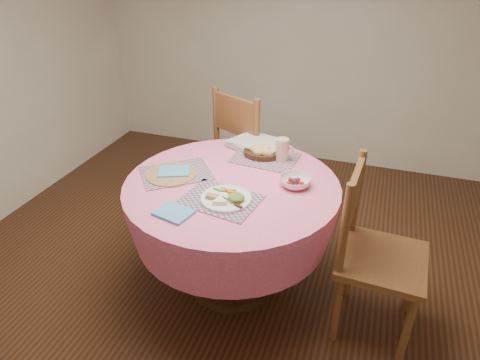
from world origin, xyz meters
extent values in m
plane|color=#331C0F|center=(0.00, 0.00, 0.00)|extent=(4.00, 4.00, 0.00)
cube|color=silver|center=(0.00, 2.00, 1.35)|extent=(4.00, 0.01, 2.70)
cylinder|color=pink|center=(0.00, 0.00, 0.73)|extent=(1.24, 1.24, 0.04)
cone|color=pink|center=(0.00, 0.00, 0.56)|extent=(1.24, 1.24, 0.30)
cylinder|color=black|center=(0.00, 0.00, 0.22)|extent=(0.14, 0.14, 0.44)
cylinder|color=black|center=(0.00, 0.00, 0.03)|extent=(0.56, 0.56, 0.06)
cube|color=brown|center=(0.88, -0.07, 0.48)|extent=(0.47, 0.49, 0.04)
cylinder|color=brown|center=(1.04, -0.27, 0.24)|extent=(0.04, 0.04, 0.48)
cylinder|color=brown|center=(1.07, 0.11, 0.24)|extent=(0.04, 0.04, 0.48)
cylinder|color=brown|center=(0.69, -0.25, 0.24)|extent=(0.04, 0.04, 0.48)
cylinder|color=brown|center=(0.71, 0.13, 0.24)|extent=(0.04, 0.04, 0.48)
cylinder|color=brown|center=(0.67, -0.24, 0.74)|extent=(0.04, 0.04, 0.53)
cylinder|color=brown|center=(0.69, 0.13, 0.74)|extent=(0.04, 0.04, 0.53)
cube|color=brown|center=(0.68, -0.05, 0.84)|extent=(0.06, 0.38, 0.25)
cube|color=brown|center=(-0.13, 0.87, 0.50)|extent=(0.64, 0.63, 0.04)
cylinder|color=brown|center=(0.13, 0.96, 0.25)|extent=(0.06, 0.06, 0.50)
cylinder|color=brown|center=(-0.23, 1.13, 0.25)|extent=(0.06, 0.06, 0.50)
cylinder|color=brown|center=(-0.03, 0.62, 0.25)|extent=(0.06, 0.06, 0.50)
cylinder|color=brown|center=(-0.39, 0.78, 0.25)|extent=(0.06, 0.06, 0.50)
cylinder|color=brown|center=(-0.03, 0.60, 0.78)|extent=(0.06, 0.06, 0.55)
cylinder|color=brown|center=(-0.40, 0.76, 0.78)|extent=(0.06, 0.06, 0.55)
cube|color=brown|center=(-0.22, 0.68, 0.89)|extent=(0.38, 0.20, 0.27)
cube|color=#126752|center=(0.01, -0.19, 0.75)|extent=(0.44, 0.36, 0.01)
cube|color=#126752|center=(-0.35, 0.00, 0.75)|extent=(0.50, 0.48, 0.01)
cube|color=#126752|center=(0.09, 0.37, 0.75)|extent=(0.42, 0.33, 0.01)
cylinder|color=olive|center=(-0.37, -0.03, 0.76)|extent=(0.30, 0.30, 0.01)
cube|color=#559DDB|center=(-0.17, -0.39, 0.76)|extent=(0.21, 0.18, 0.01)
cube|color=#559DDB|center=(-0.36, 0.00, 0.76)|extent=(0.22, 0.20, 0.01)
cylinder|color=white|center=(0.03, -0.18, 0.76)|extent=(0.27, 0.27, 0.01)
ellipsoid|color=#29521C|center=(0.09, -0.19, 0.79)|extent=(0.09, 0.09, 0.04)
cylinder|color=#FFF8CC|center=(0.02, -0.25, 0.78)|extent=(0.11, 0.11, 0.02)
cube|color=#927854|center=(-0.03, -0.22, 0.78)|extent=(0.07, 0.04, 0.02)
cube|color=silver|center=(0.05, -0.21, 0.77)|extent=(0.14, 0.08, 0.00)
cylinder|color=black|center=(0.06, 0.38, 0.77)|extent=(0.23, 0.23, 0.03)
ellipsoid|color=tan|center=(0.02, 0.38, 0.81)|extent=(0.07, 0.06, 0.05)
ellipsoid|color=tan|center=(0.08, 0.41, 0.81)|extent=(0.07, 0.06, 0.05)
ellipsoid|color=tan|center=(0.10, 0.36, 0.81)|extent=(0.07, 0.06, 0.05)
ellipsoid|color=tan|center=(0.05, 0.35, 0.81)|extent=(0.07, 0.06, 0.05)
ellipsoid|color=tan|center=(0.06, 0.42, 0.81)|extent=(0.07, 0.06, 0.05)
ellipsoid|color=tan|center=(0.03, 0.40, 0.81)|extent=(0.07, 0.06, 0.05)
cylinder|color=#D6B293|center=(0.20, 0.37, 0.83)|extent=(0.08, 0.08, 0.14)
torus|color=#D6B293|center=(0.24, 0.37, 0.83)|extent=(0.07, 0.01, 0.07)
imported|color=white|center=(0.35, 0.08, 0.78)|extent=(0.19, 0.19, 0.06)
sphere|color=#BB090F|center=(0.39, 0.08, 0.77)|extent=(0.03, 0.03, 0.03)
sphere|color=#BB090F|center=(0.36, 0.12, 0.77)|extent=(0.03, 0.03, 0.03)
sphere|color=#BB090F|center=(0.32, 0.11, 0.77)|extent=(0.03, 0.03, 0.03)
sphere|color=#BB090F|center=(0.32, 0.06, 0.77)|extent=(0.03, 0.03, 0.03)
sphere|color=#BB090F|center=(0.36, 0.05, 0.77)|extent=(0.03, 0.03, 0.03)
sphere|color=#3E1125|center=(0.35, 0.08, 0.78)|extent=(0.05, 0.05, 0.05)
cube|color=silver|center=(0.00, 0.50, 0.77)|extent=(0.42, 0.39, 0.03)
cube|color=silver|center=(0.02, 0.50, 0.80)|extent=(0.38, 0.33, 0.01)
camera|label=1|loc=(0.73, -1.99, 1.97)|focal=32.00mm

